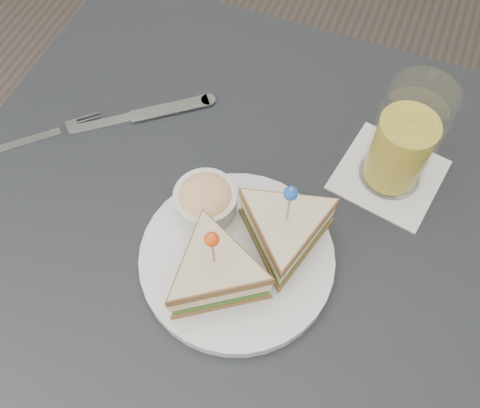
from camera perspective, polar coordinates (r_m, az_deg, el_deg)
name	(u,v)px	position (r m, az deg, el deg)	size (l,w,h in m)	color
ground_plane	(235,363)	(1.41, -0.55, -16.64)	(3.50, 3.50, 0.00)	#3F3833
table	(231,251)	(0.77, -0.97, -5.03)	(0.80, 0.80, 0.75)	black
plate_meal	(243,247)	(0.65, 0.29, -4.63)	(0.28, 0.27, 0.14)	silver
cutlery_fork	(50,134)	(0.83, -19.65, 7.05)	(0.14, 0.13, 0.00)	silver
cutlery_knife	(138,116)	(0.82, -10.88, 9.21)	(0.18, 0.15, 0.01)	white
drink_set	(403,143)	(0.71, 16.99, 6.25)	(0.16, 0.16, 0.17)	silver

